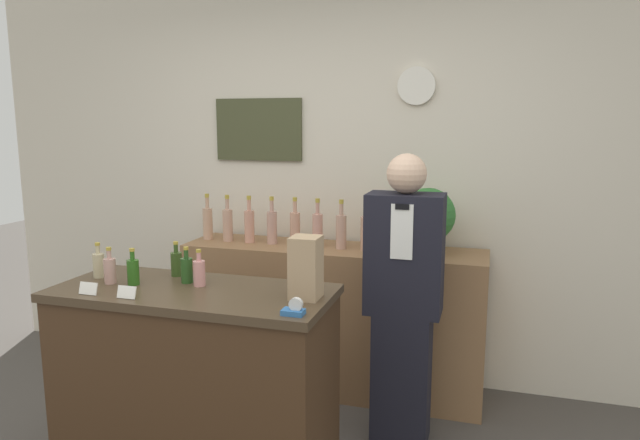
# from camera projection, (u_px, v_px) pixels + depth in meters

# --- Properties ---
(back_wall) EXTENTS (5.20, 0.09, 2.70)m
(back_wall) POSITION_uv_depth(u_px,v_px,m) (331.00, 179.00, 3.88)
(back_wall) COLOR beige
(back_wall) RESTS_ON ground_plane
(back_shelf) EXTENTS (1.93, 0.46, 0.95)m
(back_shelf) POSITION_uv_depth(u_px,v_px,m) (332.00, 318.00, 3.72)
(back_shelf) COLOR #8E6642
(back_shelf) RESTS_ON ground_plane
(display_counter) EXTENTS (1.31, 0.57, 0.97)m
(display_counter) POSITION_uv_depth(u_px,v_px,m) (196.00, 387.00, 2.72)
(display_counter) COLOR #422B19
(display_counter) RESTS_ON ground_plane
(shopkeeper) EXTENTS (0.40, 0.25, 1.58)m
(shopkeeper) POSITION_uv_depth(u_px,v_px,m) (403.00, 302.00, 3.04)
(shopkeeper) COLOR black
(shopkeeper) RESTS_ON ground_plane
(potted_plant) EXTENTS (0.33, 0.33, 0.40)m
(potted_plant) POSITION_uv_depth(u_px,v_px,m) (428.00, 217.00, 3.44)
(potted_plant) COLOR #B27047
(potted_plant) RESTS_ON back_shelf
(paper_bag) EXTENTS (0.13, 0.13, 0.28)m
(paper_bag) POSITION_uv_depth(u_px,v_px,m) (306.00, 268.00, 2.48)
(paper_bag) COLOR tan
(paper_bag) RESTS_ON display_counter
(tape_dispenser) EXTENTS (0.09, 0.06, 0.07)m
(tape_dispenser) POSITION_uv_depth(u_px,v_px,m) (294.00, 309.00, 2.28)
(tape_dispenser) COLOR #2D66A8
(tape_dispenser) RESTS_ON display_counter
(price_card_left) EXTENTS (0.09, 0.02, 0.06)m
(price_card_left) POSITION_uv_depth(u_px,v_px,m) (88.00, 288.00, 2.55)
(price_card_left) COLOR white
(price_card_left) RESTS_ON display_counter
(price_card_right) EXTENTS (0.09, 0.02, 0.06)m
(price_card_right) POSITION_uv_depth(u_px,v_px,m) (127.00, 292.00, 2.49)
(price_card_right) COLOR white
(price_card_right) RESTS_ON display_counter
(counter_bottle_0) EXTENTS (0.06, 0.06, 0.18)m
(counter_bottle_0) POSITION_uv_depth(u_px,v_px,m) (99.00, 264.00, 2.82)
(counter_bottle_0) COLOR #BEB087
(counter_bottle_0) RESTS_ON display_counter
(counter_bottle_1) EXTENTS (0.06, 0.06, 0.18)m
(counter_bottle_1) POSITION_uv_depth(u_px,v_px,m) (110.00, 270.00, 2.72)
(counter_bottle_1) COLOR tan
(counter_bottle_1) RESTS_ON display_counter
(counter_bottle_2) EXTENTS (0.06, 0.06, 0.18)m
(counter_bottle_2) POSITION_uv_depth(u_px,v_px,m) (133.00, 271.00, 2.70)
(counter_bottle_2) COLOR #295B19
(counter_bottle_2) RESTS_ON display_counter
(counter_bottle_3) EXTENTS (0.06, 0.06, 0.18)m
(counter_bottle_3) POSITION_uv_depth(u_px,v_px,m) (176.00, 263.00, 2.85)
(counter_bottle_3) COLOR #324A1C
(counter_bottle_3) RESTS_ON display_counter
(counter_bottle_4) EXTENTS (0.06, 0.06, 0.18)m
(counter_bottle_4) POSITION_uv_depth(u_px,v_px,m) (187.00, 269.00, 2.73)
(counter_bottle_4) COLOR #254D1E
(counter_bottle_4) RESTS_ON display_counter
(counter_bottle_5) EXTENTS (0.06, 0.06, 0.18)m
(counter_bottle_5) POSITION_uv_depth(u_px,v_px,m) (199.00, 272.00, 2.68)
(counter_bottle_5) COLOR tan
(counter_bottle_5) RESTS_ON display_counter
(shelf_bottle_0) EXTENTS (0.07, 0.07, 0.31)m
(shelf_bottle_0) POSITION_uv_depth(u_px,v_px,m) (208.00, 222.00, 3.89)
(shelf_bottle_0) COLOR tan
(shelf_bottle_0) RESTS_ON back_shelf
(shelf_bottle_1) EXTENTS (0.07, 0.07, 0.31)m
(shelf_bottle_1) POSITION_uv_depth(u_px,v_px,m) (228.00, 224.00, 3.83)
(shelf_bottle_1) COLOR tan
(shelf_bottle_1) RESTS_ON back_shelf
(shelf_bottle_2) EXTENTS (0.07, 0.07, 0.31)m
(shelf_bottle_2) POSITION_uv_depth(u_px,v_px,m) (249.00, 225.00, 3.78)
(shelf_bottle_2) COLOR tan
(shelf_bottle_2) RESTS_ON back_shelf
(shelf_bottle_3) EXTENTS (0.07, 0.07, 0.31)m
(shelf_bottle_3) POSITION_uv_depth(u_px,v_px,m) (272.00, 226.00, 3.74)
(shelf_bottle_3) COLOR tan
(shelf_bottle_3) RESTS_ON back_shelf
(shelf_bottle_4) EXTENTS (0.07, 0.07, 0.31)m
(shelf_bottle_4) POSITION_uv_depth(u_px,v_px,m) (295.00, 227.00, 3.70)
(shelf_bottle_4) COLOR tan
(shelf_bottle_4) RESTS_ON back_shelf
(shelf_bottle_5) EXTENTS (0.07, 0.07, 0.31)m
(shelf_bottle_5) POSITION_uv_depth(u_px,v_px,m) (318.00, 229.00, 3.64)
(shelf_bottle_5) COLOR tan
(shelf_bottle_5) RESTS_ON back_shelf
(shelf_bottle_6) EXTENTS (0.07, 0.07, 0.31)m
(shelf_bottle_6) POSITION_uv_depth(u_px,v_px,m) (341.00, 230.00, 3.59)
(shelf_bottle_6) COLOR tan
(shelf_bottle_6) RESTS_ON back_shelf
(shelf_bottle_7) EXTENTS (0.07, 0.07, 0.31)m
(shelf_bottle_7) POSITION_uv_depth(u_px,v_px,m) (366.00, 232.00, 3.55)
(shelf_bottle_7) COLOR tan
(shelf_bottle_7) RESTS_ON back_shelf
(shelf_bottle_8) EXTENTS (0.07, 0.07, 0.31)m
(shelf_bottle_8) POSITION_uv_depth(u_px,v_px,m) (391.00, 233.00, 3.50)
(shelf_bottle_8) COLOR tan
(shelf_bottle_8) RESTS_ON back_shelf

